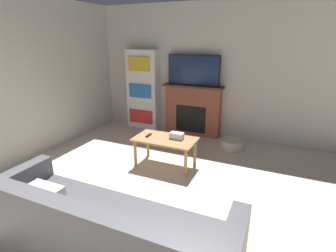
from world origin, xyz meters
TOP-DOWN VIEW (x-y plane):
  - wall_back at (0.00, 4.57)m, footprint 5.71×0.06m
  - wall_side at (-2.39, 2.27)m, footprint 0.06×5.54m
  - fireplace at (-0.18, 4.43)m, footprint 1.30×0.28m
  - tv at (-0.18, 4.41)m, footprint 1.10×0.03m
  - couch at (0.18, 0.78)m, footprint 2.50×0.93m
  - coffee_table at (-0.09, 2.82)m, footprint 1.00×0.56m
  - tissue_box at (0.08, 2.90)m, footprint 0.22×0.12m
  - remote_control at (-0.39, 2.82)m, footprint 0.04×0.15m
  - bookshelf at (-1.37, 4.40)m, footprint 0.73×0.29m
  - storage_basket at (0.79, 3.96)m, footprint 0.42×0.42m

SIDE VIEW (x-z plane):
  - storage_basket at x=0.79m, z-range 0.00..0.18m
  - couch at x=0.18m, z-range -0.14..0.71m
  - coffee_table at x=-0.09m, z-range 0.17..0.65m
  - remote_control at x=-0.39m, z-range 0.47..0.50m
  - tissue_box at x=0.08m, z-range 0.47..0.57m
  - fireplace at x=-0.18m, z-range 0.00..1.08m
  - bookshelf at x=-1.37m, z-range 0.00..1.77m
  - wall_back at x=0.00m, z-range 0.00..2.70m
  - wall_side at x=-2.39m, z-range 0.00..2.70m
  - tv at x=-0.18m, z-range 1.08..1.69m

